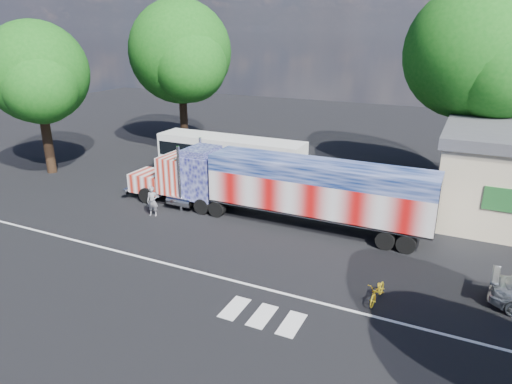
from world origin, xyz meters
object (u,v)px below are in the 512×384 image
at_px(tree_ne_a, 473,54).
at_px(semi_truck, 278,186).
at_px(tree_nw_a, 181,53).
at_px(bicycle, 378,291).
at_px(woman, 152,201).
at_px(tree_w_a, 38,73).
at_px(coach_bus, 230,159).

bearing_deg(tree_ne_a, semi_truck, -127.06).
relative_size(semi_truck, tree_nw_a, 1.46).
bearing_deg(bicycle, tree_nw_a, 145.57).
relative_size(semi_truck, woman, 10.53).
relative_size(tree_w_a, tree_ne_a, 0.84).
height_order(woman, tree_w_a, tree_w_a).
xyz_separation_m(semi_truck, tree_ne_a, (8.69, 11.51, 6.79)).
relative_size(semi_truck, coach_bus, 1.73).
relative_size(coach_bus, tree_nw_a, 0.84).
bearing_deg(tree_w_a, coach_bus, 17.46).
height_order(semi_truck, bicycle, semi_truck).
bearing_deg(tree_w_a, tree_nw_a, 66.86).
bearing_deg(woman, bicycle, -34.33).
relative_size(bicycle, tree_w_a, 0.15).
relative_size(semi_truck, bicycle, 11.19).
bearing_deg(woman, tree_nw_a, 96.59).
bearing_deg(woman, tree_ne_a, 21.45).
bearing_deg(semi_truck, coach_bus, 138.38).
xyz_separation_m(semi_truck, tree_w_a, (-19.11, 1.10, 5.32)).
distance_m(coach_bus, bicycle, 16.96).
bearing_deg(tree_ne_a, coach_bus, -156.81).
height_order(tree_nw_a, tree_ne_a, tree_ne_a).
bearing_deg(bicycle, woman, 172.13).
distance_m(woman, tree_w_a, 14.32).
bearing_deg(tree_w_a, woman, -16.34).
xyz_separation_m(tree_nw_a, tree_w_a, (-4.73, -11.08, -1.03)).
bearing_deg(woman, semi_truck, -0.60).
bearing_deg(tree_nw_a, tree_w_a, -113.14).
xyz_separation_m(woman, bicycle, (13.71, -3.37, -0.45)).
distance_m(coach_bus, woman, 7.84).
distance_m(tree_w_a, tree_ne_a, 29.73).
xyz_separation_m(semi_truck, tree_nw_a, (-14.38, 12.18, 6.35)).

